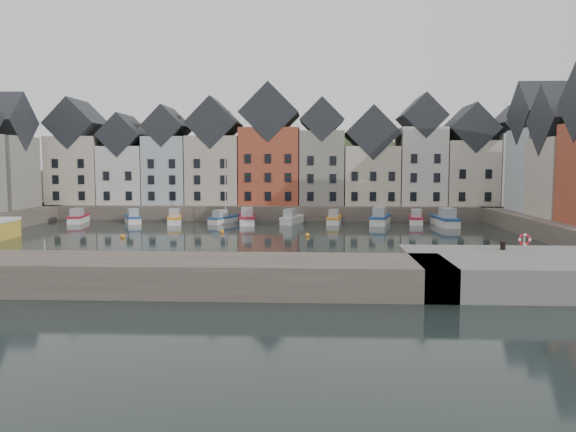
# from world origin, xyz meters

# --- Properties ---
(ground) EXTENTS (260.00, 260.00, 0.00)m
(ground) POSITION_xyz_m (0.00, 0.00, 0.00)
(ground) COLOR black
(ground) RESTS_ON ground
(far_quay) EXTENTS (90.00, 16.00, 2.00)m
(far_quay) POSITION_xyz_m (0.00, 30.00, 1.00)
(far_quay) COLOR #52463E
(far_quay) RESTS_ON ground
(near_quay) EXTENTS (18.00, 10.00, 2.00)m
(near_quay) POSITION_xyz_m (22.00, -20.00, 1.00)
(near_quay) COLOR #60605E
(near_quay) RESTS_ON ground
(near_wall) EXTENTS (50.00, 6.00, 2.00)m
(near_wall) POSITION_xyz_m (-10.00, -22.00, 1.00)
(near_wall) COLOR #52463E
(near_wall) RESTS_ON ground
(hillside) EXTENTS (153.60, 70.40, 64.00)m
(hillside) POSITION_xyz_m (0.02, 56.00, -17.96)
(hillside) COLOR black
(hillside) RESTS_ON ground
(far_terrace) EXTENTS (72.37, 8.16, 17.78)m
(far_terrace) POSITION_xyz_m (3.21, 28.00, 8.88)
(far_terrace) COLOR beige
(far_terrace) RESTS_ON far_quay
(right_terrace) EXTENTS (8.30, 24.25, 16.36)m
(right_terrace) POSITION_xyz_m (36.00, 8.07, 8.91)
(right_terrace) COLOR #ADB7C0
(right_terrace) RESTS_ON right_quay
(mooring_buoys) EXTENTS (20.50, 5.50, 0.50)m
(mooring_buoys) POSITION_xyz_m (-4.00, 5.33, 0.15)
(mooring_buoys) COLOR orange
(mooring_buoys) RESTS_ON ground
(boat_a) EXTENTS (2.70, 5.97, 2.21)m
(boat_a) POSITION_xyz_m (-25.56, 18.57, 0.66)
(boat_a) COLOR silver
(boat_a) RESTS_ON ground
(boat_b) EXTENTS (3.90, 5.90, 2.18)m
(boat_b) POSITION_xyz_m (-17.95, 18.49, 0.65)
(boat_b) COLOR silver
(boat_b) RESTS_ON ground
(boat_c) EXTENTS (3.06, 6.12, 2.25)m
(boat_c) POSITION_xyz_m (-12.01, 17.72, 0.67)
(boat_c) COLOR silver
(boat_c) RESTS_ON ground
(boat_d) EXTENTS (3.68, 5.55, 10.20)m
(boat_d) POSITION_xyz_m (-5.64, 18.63, 0.66)
(boat_d) COLOR silver
(boat_d) RESTS_ON ground
(boat_e) EXTENTS (2.83, 6.70, 2.50)m
(boat_e) POSITION_xyz_m (-2.29, 18.10, 0.74)
(boat_e) COLOR silver
(boat_e) RESTS_ON ground
(boat_f) EXTENTS (3.17, 5.91, 2.17)m
(boat_f) POSITION_xyz_m (3.67, 18.92, 0.65)
(boat_f) COLOR silver
(boat_f) RESTS_ON ground
(boat_g) EXTENTS (2.32, 5.75, 2.15)m
(boat_g) POSITION_xyz_m (9.38, 18.81, 0.64)
(boat_g) COLOR silver
(boat_g) RESTS_ON ground
(boat_h) EXTENTS (3.64, 6.98, 2.56)m
(boat_h) POSITION_xyz_m (15.52, 18.39, 0.76)
(boat_h) COLOR silver
(boat_h) RESTS_ON ground
(boat_i) EXTENTS (2.64, 5.96, 2.21)m
(boat_i) POSITION_xyz_m (20.38, 19.22, 0.66)
(boat_i) COLOR silver
(boat_i) RESTS_ON ground
(boat_j) EXTENTS (2.54, 6.96, 2.63)m
(boat_j) POSITION_xyz_m (23.64, 16.44, 0.78)
(boat_j) COLOR silver
(boat_j) RESTS_ON ground
(mooring_bollard) EXTENTS (0.48, 0.48, 0.56)m
(mooring_bollard) POSITION_xyz_m (19.86, -17.17, 2.31)
(mooring_bollard) COLOR black
(mooring_bollard) RESTS_ON near_quay
(life_ring_post) EXTENTS (0.80, 0.17, 1.30)m
(life_ring_post) POSITION_xyz_m (20.79, -18.59, 2.86)
(life_ring_post) COLOR gray
(life_ring_post) RESTS_ON near_quay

